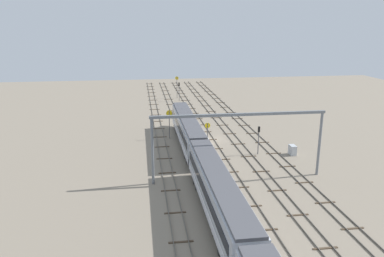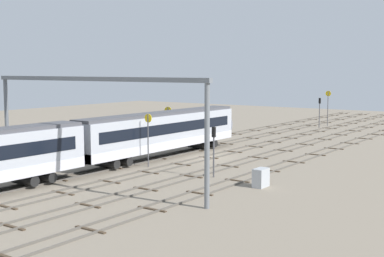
% 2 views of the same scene
% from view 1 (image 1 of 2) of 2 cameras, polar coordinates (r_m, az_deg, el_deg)
% --- Properties ---
extents(ground_plane, '(153.08, 153.08, 0.00)m').
position_cam_1_polar(ground_plane, '(66.57, 2.74, -1.73)').
color(ground_plane, gray).
extents(track_near_foreground, '(137.08, 2.40, 0.16)m').
position_cam_1_polar(track_near_foreground, '(68.64, 9.87, -1.35)').
color(track_near_foreground, '#59544C').
rests_on(track_near_foreground, ground).
extents(track_second_near, '(137.08, 2.40, 0.16)m').
position_cam_1_polar(track_second_near, '(67.46, 6.36, -1.51)').
color(track_second_near, '#59544C').
rests_on(track_second_near, ground).
extents(track_middle, '(137.08, 2.40, 0.16)m').
position_cam_1_polar(track_middle, '(66.55, 2.75, -1.67)').
color(track_middle, '#59544C').
rests_on(track_middle, ground).
extents(track_with_train, '(137.08, 2.40, 0.16)m').
position_cam_1_polar(track_with_train, '(65.91, -0.96, -1.83)').
color(track_with_train, '#59544C').
rests_on(track_with_train, ground).
extents(track_far_background, '(137.08, 2.40, 0.16)m').
position_cam_1_polar(track_far_background, '(65.55, -4.72, -1.98)').
color(track_far_background, '#59544C').
rests_on(track_far_background, ground).
extents(train, '(75.20, 3.24, 4.80)m').
position_cam_1_polar(train, '(40.33, 3.75, -9.65)').
color(train, '#B7BCC6').
rests_on(train, ground).
extents(overhead_gantry, '(0.40, 22.82, 8.95)m').
position_cam_1_polar(overhead_gantry, '(48.29, 7.17, -0.00)').
color(overhead_gantry, slate).
rests_on(overhead_gantry, ground).
extents(speed_sign_near_foreground, '(0.14, 0.92, 5.95)m').
position_cam_1_polar(speed_sign_near_foreground, '(103.55, -2.30, 6.72)').
color(speed_sign_near_foreground, '#4C4C51').
rests_on(speed_sign_near_foreground, ground).
extents(speed_sign_mid_trackside, '(0.14, 0.86, 5.23)m').
position_cam_1_polar(speed_sign_mid_trackside, '(57.89, 2.36, -0.96)').
color(speed_sign_mid_trackside, '#4C4C51').
rests_on(speed_sign_mid_trackside, ground).
extents(speed_sign_far_trackside, '(0.14, 1.08, 5.17)m').
position_cam_1_polar(speed_sign_far_trackside, '(66.49, -3.47, 1.36)').
color(speed_sign_far_trackside, '#4C4C51').
rests_on(speed_sign_far_trackside, ground).
extents(signal_light_trackside_approach, '(0.31, 0.32, 4.49)m').
position_cam_1_polar(signal_light_trackside_approach, '(59.42, 10.08, -1.14)').
color(signal_light_trackside_approach, '#4C4C51').
rests_on(signal_light_trackside_approach, ground).
extents(signal_light_trackside_departure, '(0.31, 0.32, 4.92)m').
position_cam_1_polar(signal_light_trackside_departure, '(99.68, -1.97, 6.02)').
color(signal_light_trackside_departure, '#4C4C51').
rests_on(signal_light_trackside_departure, ground).
extents(relay_cabinet, '(1.48, 0.88, 1.53)m').
position_cam_1_polar(relay_cabinet, '(60.94, 15.00, -3.17)').
color(relay_cabinet, '#B2B7BC').
rests_on(relay_cabinet, ground).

